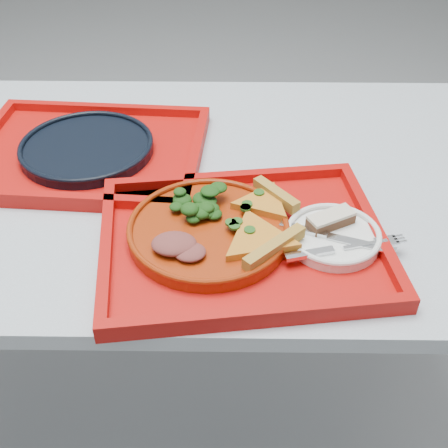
{
  "coord_description": "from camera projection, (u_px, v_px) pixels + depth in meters",
  "views": [
    {
      "loc": [
        0.24,
        -0.89,
        1.35
      ],
      "look_at": [
        0.23,
        -0.19,
        0.78
      ],
      "focal_mm": 45.0,
      "sensor_mm": 36.0,
      "label": 1
    }
  ],
  "objects": [
    {
      "name": "pizza_slice_a",
      "position": [
        258.0,
        237.0,
        0.87
      ],
      "size": [
        0.18,
        0.18,
        0.02
      ],
      "primitive_type": null,
      "rotation": [
        0.0,
        0.0,
        2.34
      ],
      "color": "gold",
      "rests_on": "dinner_plate"
    },
    {
      "name": "knife",
      "position": [
        337.0,
        237.0,
        0.88
      ],
      "size": [
        0.18,
        0.08,
        0.01
      ],
      "primitive_type": "cube",
      "rotation": [
        0.0,
        0.0,
        -0.34
      ],
      "color": "silver",
      "rests_on": "side_plate"
    },
    {
      "name": "tray_far",
      "position": [
        88.0,
        155.0,
        1.11
      ],
      "size": [
        0.47,
        0.38,
        0.01
      ],
      "primitive_type": "cube",
      "rotation": [
        0.0,
        0.0,
        -0.07
      ],
      "color": "#AF0D09",
      "rests_on": "table"
    },
    {
      "name": "dinner_plate",
      "position": [
        208.0,
        232.0,
        0.91
      ],
      "size": [
        0.26,
        0.26,
        0.02
      ],
      "primitive_type": "cylinder",
      "color": "maroon",
      "rests_on": "tray_main"
    },
    {
      "name": "navy_plate",
      "position": [
        87.0,
        149.0,
        1.1
      ],
      "size": [
        0.26,
        0.26,
        0.02
      ],
      "primitive_type": "cylinder",
      "color": "black",
      "rests_on": "tray_far"
    },
    {
      "name": "meat_portion",
      "position": [
        174.0,
        244.0,
        0.85
      ],
      "size": [
        0.07,
        0.06,
        0.02
      ],
      "primitive_type": "ellipsoid",
      "color": "brown",
      "rests_on": "dinner_plate"
    },
    {
      "name": "pizza_slice_b",
      "position": [
        264.0,
        201.0,
        0.94
      ],
      "size": [
        0.15,
        0.15,
        0.02
      ],
      "primitive_type": null,
      "rotation": [
        0.0,
        0.0,
        3.82
      ],
      "color": "gold",
      "rests_on": "dinner_plate"
    },
    {
      "name": "tray_main",
      "position": [
        242.0,
        243.0,
        0.91
      ],
      "size": [
        0.49,
        0.41,
        0.01
      ],
      "primitive_type": "cube",
      "rotation": [
        0.0,
        0.0,
        0.13
      ],
      "color": "#AF0D09",
      "rests_on": "table"
    },
    {
      "name": "side_plate",
      "position": [
        333.0,
        238.0,
        0.9
      ],
      "size": [
        0.15,
        0.15,
        0.01
      ],
      "primitive_type": "cylinder",
      "color": "white",
      "rests_on": "tray_main"
    },
    {
      "name": "ground",
      "position": [
        143.0,
        398.0,
        1.55
      ],
      "size": [
        10.0,
        10.0,
        0.0
      ],
      "primitive_type": "plane",
      "color": "#92969A",
      "rests_on": "ground"
    },
    {
      "name": "fork",
      "position": [
        342.0,
        248.0,
        0.86
      ],
      "size": [
        0.18,
        0.07,
        0.01
      ],
      "primitive_type": "cube",
      "rotation": [
        0.0,
        0.0,
        0.26
      ],
      "color": "silver",
      "rests_on": "side_plate"
    },
    {
      "name": "salad_heap",
      "position": [
        196.0,
        200.0,
        0.92
      ],
      "size": [
        0.08,
        0.07,
        0.04
      ],
      "primitive_type": "ellipsoid",
      "color": "black",
      "rests_on": "dinner_plate"
    },
    {
      "name": "table",
      "position": [
        111.0,
        203.0,
        1.12
      ],
      "size": [
        1.6,
        0.8,
        0.75
      ],
      "color": "#9BA3AD",
      "rests_on": "ground"
    },
    {
      "name": "dessert_bar",
      "position": [
        331.0,
        220.0,
        0.91
      ],
      "size": [
        0.08,
        0.06,
        0.02
      ],
      "rotation": [
        0.0,
        0.0,
        0.49
      ],
      "color": "#492718",
      "rests_on": "side_plate"
    }
  ]
}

